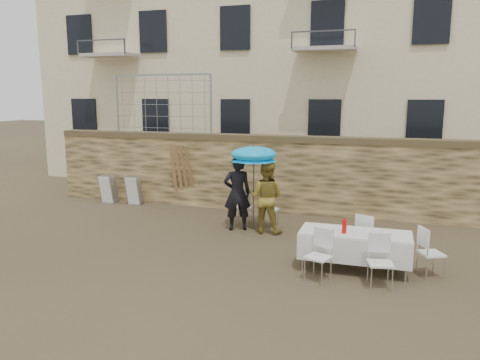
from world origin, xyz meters
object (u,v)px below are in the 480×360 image
(umbrella, at_px, (254,157))
(banquet_table, at_px, (355,234))
(man_suit, at_px, (237,193))
(couple_chair_left, at_px, (244,206))
(woman_dress, at_px, (266,197))
(soda_bottle, at_px, (344,227))
(table_chair_side, at_px, (431,252))
(table_chair_front_right, at_px, (380,262))
(table_chair_back, at_px, (367,236))
(couple_chair_right, at_px, (269,208))
(table_chair_front_left, at_px, (318,256))
(chair_stack_right, at_px, (136,189))
(chair_stack_left, at_px, (111,188))

(umbrella, xyz_separation_m, banquet_table, (2.65, -2.08, -1.16))
(man_suit, distance_m, couple_chair_left, 0.72)
(umbrella, distance_m, banquet_table, 3.56)
(woman_dress, relative_size, couple_chair_left, 1.87)
(umbrella, distance_m, soda_bottle, 3.45)
(table_chair_side, bearing_deg, table_chair_front_right, 107.92)
(table_chair_back, bearing_deg, couple_chair_right, -13.97)
(banquet_table, bearing_deg, couple_chair_left, 140.32)
(couple_chair_left, relative_size, table_chair_front_left, 1.00)
(soda_bottle, distance_m, chair_stack_right, 7.84)
(soda_bottle, bearing_deg, umbrella, 137.68)
(couple_chair_left, bearing_deg, table_chair_front_right, 130.98)
(table_chair_back, bearing_deg, chair_stack_right, -2.29)
(table_chair_back, xyz_separation_m, chair_stack_right, (-7.17, 2.97, -0.02))
(umbrella, height_order, table_chair_back, umbrella)
(table_chair_back, relative_size, chair_stack_right, 1.04)
(soda_bottle, relative_size, chair_stack_right, 0.28)
(soda_bottle, distance_m, chair_stack_left, 8.63)
(couple_chair_right, distance_m, table_chair_front_left, 3.71)
(couple_chair_right, distance_m, banquet_table, 3.46)
(woman_dress, relative_size, table_chair_back, 1.87)
(woman_dress, distance_m, table_chair_side, 4.17)
(couple_chair_right, height_order, table_chair_front_right, same)
(umbrella, relative_size, table_chair_front_right, 2.08)
(table_chair_side, bearing_deg, soda_bottle, 73.44)
(umbrella, bearing_deg, chair_stack_left, 162.09)
(man_suit, relative_size, couple_chair_left, 1.98)
(umbrella, xyz_separation_m, chair_stack_right, (-4.33, 1.69, -1.43))
(table_chair_front_right, bearing_deg, banquet_table, 111.03)
(umbrella, distance_m, table_chair_back, 3.42)
(woman_dress, bearing_deg, couple_chair_left, -34.56)
(couple_chair_left, relative_size, chair_stack_right, 1.04)
(table_chair_front_left, distance_m, table_chair_front_right, 1.10)
(umbrella, bearing_deg, couple_chair_right, 56.31)
(chair_stack_left, bearing_deg, umbrella, -17.91)
(umbrella, bearing_deg, banquet_table, -38.13)
(umbrella, relative_size, chair_stack_right, 2.17)
(couple_chair_right, xyz_separation_m, table_chair_side, (3.75, -2.43, 0.00))
(couple_chair_left, distance_m, chair_stack_right, 4.12)
(couple_chair_left, height_order, table_chair_front_left, same)
(umbrella, distance_m, couple_chair_left, 1.53)
(table_chair_side, bearing_deg, umbrella, 38.51)
(chair_stack_left, xyz_separation_m, chair_stack_right, (0.90, 0.00, 0.00))
(chair_stack_left, bearing_deg, table_chair_back, -20.18)
(umbrella, bearing_deg, soda_bottle, -42.32)
(banquet_table, relative_size, table_chair_back, 2.19)
(man_suit, distance_m, umbrella, 1.02)
(banquet_table, xyz_separation_m, chair_stack_right, (-6.97, 3.77, -0.27))
(man_suit, bearing_deg, table_chair_back, 135.23)
(man_suit, height_order, umbrella, umbrella)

